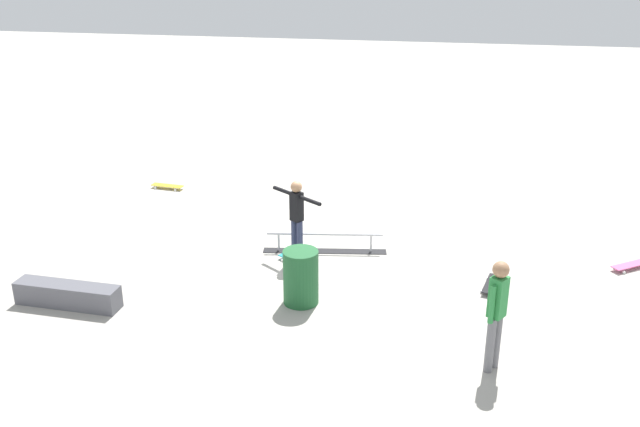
{
  "coord_description": "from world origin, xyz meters",
  "views": [
    {
      "loc": [
        -1.99,
        12.29,
        5.79
      ],
      "look_at": [
        0.26,
        0.45,
        1.0
      ],
      "focal_mm": 39.27,
      "sensor_mm": 36.0,
      "label": 1
    }
  ],
  "objects_px": {
    "bystander_green_shirt": "(497,310)",
    "trash_bin": "(301,277)",
    "skate_ledge": "(68,295)",
    "skater_main": "(297,214)",
    "loose_skateboard_yellow": "(167,186)",
    "loose_skateboard_black": "(491,284)",
    "skateboard_main": "(297,260)",
    "loose_skateboard_pink": "(630,265)",
    "grind_rail": "(325,244)"
  },
  "relations": [
    {
      "from": "skater_main",
      "to": "loose_skateboard_pink",
      "type": "bearing_deg",
      "value": -137.95
    },
    {
      "from": "skateboard_main",
      "to": "loose_skateboard_yellow",
      "type": "distance_m",
      "value": 5.39
    },
    {
      "from": "skater_main",
      "to": "loose_skateboard_pink",
      "type": "xyz_separation_m",
      "value": [
        -6.21,
        -0.74,
        -0.84
      ]
    },
    {
      "from": "bystander_green_shirt",
      "to": "loose_skateboard_black",
      "type": "xyz_separation_m",
      "value": [
        -0.09,
        -2.55,
        -0.89
      ]
    },
    {
      "from": "bystander_green_shirt",
      "to": "loose_skateboard_black",
      "type": "bearing_deg",
      "value": -149.29
    },
    {
      "from": "loose_skateboard_yellow",
      "to": "loose_skateboard_pink",
      "type": "xyz_separation_m",
      "value": [
        -10.23,
        2.6,
        0.0
      ]
    },
    {
      "from": "loose_skateboard_yellow",
      "to": "loose_skateboard_pink",
      "type": "relative_size",
      "value": 1.06
    },
    {
      "from": "loose_skateboard_yellow",
      "to": "trash_bin",
      "type": "relative_size",
      "value": 0.86
    },
    {
      "from": "loose_skateboard_yellow",
      "to": "bystander_green_shirt",
      "type": "bearing_deg",
      "value": 145.67
    },
    {
      "from": "skater_main",
      "to": "skateboard_main",
      "type": "bearing_deg",
      "value": 134.87
    },
    {
      "from": "grind_rail",
      "to": "loose_skateboard_pink",
      "type": "distance_m",
      "value": 5.76
    },
    {
      "from": "skateboard_main",
      "to": "bystander_green_shirt",
      "type": "distance_m",
      "value": 4.6
    },
    {
      "from": "skate_ledge",
      "to": "trash_bin",
      "type": "relative_size",
      "value": 1.9
    },
    {
      "from": "skate_ledge",
      "to": "skateboard_main",
      "type": "distance_m",
      "value": 4.12
    },
    {
      "from": "grind_rail",
      "to": "loose_skateboard_yellow",
      "type": "height_order",
      "value": "grind_rail"
    },
    {
      "from": "skateboard_main",
      "to": "loose_skateboard_yellow",
      "type": "xyz_separation_m",
      "value": [
        4.05,
        -3.55,
        0.0
      ]
    },
    {
      "from": "skate_ledge",
      "to": "loose_skateboard_pink",
      "type": "distance_m",
      "value": 10.13
    },
    {
      "from": "skate_ledge",
      "to": "skater_main",
      "type": "distance_m",
      "value": 4.27
    },
    {
      "from": "skateboard_main",
      "to": "loose_skateboard_pink",
      "type": "xyz_separation_m",
      "value": [
        -6.18,
        -0.95,
        0.0
      ]
    },
    {
      "from": "grind_rail",
      "to": "skater_main",
      "type": "relative_size",
      "value": 1.54
    },
    {
      "from": "bystander_green_shirt",
      "to": "loose_skateboard_pink",
      "type": "distance_m",
      "value": 4.75
    },
    {
      "from": "grind_rail",
      "to": "bystander_green_shirt",
      "type": "distance_m",
      "value": 4.73
    },
    {
      "from": "bystander_green_shirt",
      "to": "loose_skateboard_yellow",
      "type": "relative_size",
      "value": 2.08
    },
    {
      "from": "loose_skateboard_yellow",
      "to": "loose_skateboard_black",
      "type": "distance_m",
      "value": 8.56
    },
    {
      "from": "grind_rail",
      "to": "loose_skateboard_black",
      "type": "distance_m",
      "value": 3.31
    },
    {
      "from": "loose_skateboard_black",
      "to": "trash_bin",
      "type": "height_order",
      "value": "trash_bin"
    },
    {
      "from": "skateboard_main",
      "to": "skate_ledge",
      "type": "bearing_deg",
      "value": 64.43
    },
    {
      "from": "grind_rail",
      "to": "skate_ledge",
      "type": "xyz_separation_m",
      "value": [
        3.84,
        2.94,
        0.03
      ]
    },
    {
      "from": "skater_main",
      "to": "skateboard_main",
      "type": "xyz_separation_m",
      "value": [
        -0.04,
        0.21,
        -0.84
      ]
    },
    {
      "from": "skate_ledge",
      "to": "trash_bin",
      "type": "xyz_separation_m",
      "value": [
        -3.82,
        -0.84,
        0.28
      ]
    },
    {
      "from": "skate_ledge",
      "to": "loose_skateboard_pink",
      "type": "relative_size",
      "value": 2.36
    },
    {
      "from": "trash_bin",
      "to": "loose_skateboard_pink",
      "type": "bearing_deg",
      "value": -157.34
    },
    {
      "from": "bystander_green_shirt",
      "to": "trash_bin",
      "type": "height_order",
      "value": "bystander_green_shirt"
    },
    {
      "from": "loose_skateboard_black",
      "to": "trash_bin",
      "type": "xyz_separation_m",
      "value": [
        3.19,
        1.14,
        0.4
      ]
    },
    {
      "from": "skate_ledge",
      "to": "loose_skateboard_black",
      "type": "xyz_separation_m",
      "value": [
        -7.01,
        -1.98,
        -0.12
      ]
    },
    {
      "from": "loose_skateboard_yellow",
      "to": "skate_ledge",
      "type": "bearing_deg",
      "value": 102.21
    },
    {
      "from": "skate_ledge",
      "to": "trash_bin",
      "type": "bearing_deg",
      "value": -167.62
    },
    {
      "from": "grind_rail",
      "to": "trash_bin",
      "type": "relative_size",
      "value": 2.56
    },
    {
      "from": "skate_ledge",
      "to": "skateboard_main",
      "type": "xyz_separation_m",
      "value": [
        -3.42,
        -2.3,
        -0.12
      ]
    },
    {
      "from": "loose_skateboard_pink",
      "to": "trash_bin",
      "type": "height_order",
      "value": "trash_bin"
    },
    {
      "from": "skate_ledge",
      "to": "trash_bin",
      "type": "height_order",
      "value": "trash_bin"
    },
    {
      "from": "grind_rail",
      "to": "loose_skateboard_black",
      "type": "relative_size",
      "value": 2.95
    },
    {
      "from": "skateboard_main",
      "to": "loose_skateboard_yellow",
      "type": "relative_size",
      "value": 0.97
    },
    {
      "from": "bystander_green_shirt",
      "to": "trash_bin",
      "type": "xyz_separation_m",
      "value": [
        3.1,
        -1.41,
        -0.48
      ]
    },
    {
      "from": "skater_main",
      "to": "trash_bin",
      "type": "xyz_separation_m",
      "value": [
        -0.44,
        1.67,
        -0.44
      ]
    },
    {
      "from": "bystander_green_shirt",
      "to": "skate_ledge",
      "type": "bearing_deg",
      "value": -61.84
    },
    {
      "from": "skater_main",
      "to": "trash_bin",
      "type": "distance_m",
      "value": 1.78
    },
    {
      "from": "skateboard_main",
      "to": "loose_skateboard_yellow",
      "type": "height_order",
      "value": "same"
    },
    {
      "from": "grind_rail",
      "to": "skate_ledge",
      "type": "height_order",
      "value": "skate_ledge"
    },
    {
      "from": "trash_bin",
      "to": "grind_rail",
      "type": "bearing_deg",
      "value": -90.65
    }
  ]
}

